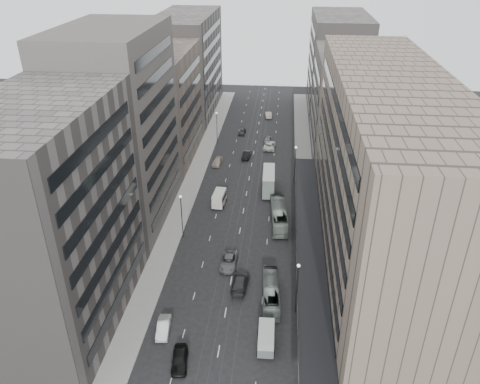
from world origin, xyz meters
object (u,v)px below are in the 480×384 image
at_px(sedan_0, 180,359).
at_px(sedan_1, 163,327).
at_px(sedan_2, 229,262).
at_px(bus_near, 271,293).
at_px(panel_van, 219,198).
at_px(vw_microbus, 266,338).
at_px(pedestrian, 300,333).
at_px(double_decker, 269,181).
at_px(bus_far, 279,216).

bearing_deg(sedan_0, sedan_1, 114.97).
xyz_separation_m(sedan_0, sedan_2, (3.63, 20.15, -0.04)).
bearing_deg(sedan_1, sedan_2, 59.46).
bearing_deg(bus_near, panel_van, -70.82).
distance_m(vw_microbus, panel_van, 36.85).
height_order(bus_near, panel_van, panel_van).
relative_size(vw_microbus, sedan_2, 0.88).
xyz_separation_m(bus_near, pedestrian, (4.03, -7.03, -0.36)).
distance_m(double_decker, sedan_2, 26.09).
relative_size(double_decker, sedan_2, 1.55).
height_order(panel_van, sedan_1, panel_van).
bearing_deg(sedan_2, pedestrian, -52.34).
distance_m(bus_far, panel_van, 12.94).
height_order(panel_van, sedan_0, panel_van).
height_order(bus_near, sedan_2, bus_near).
distance_m(sedan_1, pedestrian, 17.91).
bearing_deg(vw_microbus, sedan_1, 173.89).
height_order(double_decker, vw_microbus, double_decker).
bearing_deg(sedan_1, sedan_0, -63.44).
xyz_separation_m(panel_van, sedan_2, (4.09, -18.99, -0.82)).
bearing_deg(double_decker, sedan_2, -103.02).
bearing_deg(bus_far, sedan_2, 56.17).
height_order(bus_far, sedan_0, bus_far).
xyz_separation_m(vw_microbus, sedan_2, (-6.72, 16.24, -0.68)).
height_order(double_decker, sedan_1, double_decker).
xyz_separation_m(sedan_2, pedestrian, (11.01, -14.53, 0.25)).
bearing_deg(sedan_1, bus_far, 57.11).
xyz_separation_m(double_decker, sedan_1, (-12.11, -40.52, -1.75)).
height_order(panel_van, pedestrian, panel_van).
height_order(sedan_0, sedan_1, sedan_0).
bearing_deg(vw_microbus, panel_van, 106.09).
distance_m(bus_far, pedestrian, 28.21).
xyz_separation_m(double_decker, pedestrian, (5.79, -40.03, -1.48)).
relative_size(vw_microbus, pedestrian, 2.81).
bearing_deg(double_decker, sedan_1, -108.10).
height_order(vw_microbus, sedan_2, vw_microbus).
height_order(bus_near, double_decker, double_decker).
bearing_deg(panel_van, double_decker, 39.13).
height_order(double_decker, pedestrian, double_decker).
bearing_deg(panel_van, sedan_0, -85.20).
bearing_deg(double_decker, bus_near, -88.39).
relative_size(panel_van, sedan_1, 1.05).
distance_m(bus_near, sedan_2, 10.26).
bearing_deg(sedan_1, bus_near, 22.57).
xyz_separation_m(sedan_0, sedan_1, (-3.26, 5.13, -0.06)).
distance_m(panel_van, sedan_1, 34.13).
bearing_deg(double_decker, pedestrian, -83.22).
bearing_deg(pedestrian, sedan_0, -18.14).
bearing_deg(pedestrian, panel_van, -104.88).
bearing_deg(panel_van, pedestrian, -61.61).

